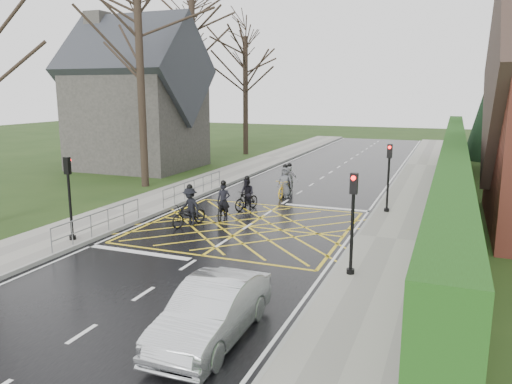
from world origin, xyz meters
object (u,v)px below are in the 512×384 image
Objects in this scene: cyclist_mid at (190,211)px; car at (212,311)px; cyclist_front at (289,183)px; cyclist_back at (247,197)px; cyclist_lead at (285,186)px; cyclist_rear at (223,206)px.

cyclist_mid reaches higher than car.
cyclist_mid is 7.83m from cyclist_front.
car is (3.33, -15.95, 0.04)m from cyclist_front.
cyclist_back reaches higher than car.
cyclist_back is 4.18m from cyclist_front.
cyclist_mid is at bearing -106.56° from cyclist_front.
car is at bearing -53.08° from cyclist_back.
cyclist_back is at bearing -103.98° from cyclist_lead.
cyclist_back is 3.41m from cyclist_lead.
cyclist_lead is at bearing 101.32° from car.
cyclist_mid reaches higher than cyclist_rear.
cyclist_front reaches higher than car.
cyclist_front is at bearing 100.77° from car.
cyclist_lead reaches higher than car.
cyclist_front is at bearing 97.39° from cyclist_back.
cyclist_front is (1.88, 7.60, -0.01)m from cyclist_mid.
cyclist_front is 0.79m from cyclist_lead.
cyclist_rear is at bearing 81.69° from cyclist_mid.
cyclist_front is at bearing 66.45° from cyclist_rear.
cyclist_front is 0.95× the size of cyclist_lead.
cyclist_rear is at bearing -81.47° from cyclist_back.
cyclist_rear reaches higher than cyclist_back.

